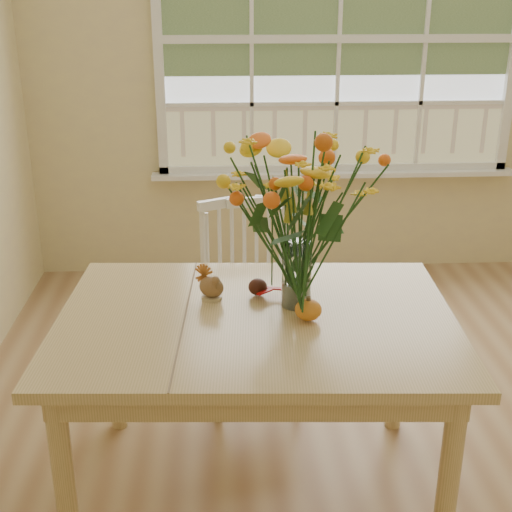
{
  "coord_description": "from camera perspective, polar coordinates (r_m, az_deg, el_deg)",
  "views": [
    {
      "loc": [
        -0.78,
        -2.23,
        1.84
      ],
      "look_at": [
        -0.65,
        -0.02,
        0.98
      ],
      "focal_mm": 48.0,
      "sensor_mm": 36.0,
      "label": 1
    }
  ],
  "objects": [
    {
      "name": "window",
      "position": [
        4.51,
        6.95,
        17.29
      ],
      "size": [
        2.42,
        0.12,
        1.74
      ],
      "color": "silver",
      "rests_on": "wall_back"
    },
    {
      "name": "windsor_chair",
      "position": [
        3.2,
        -0.63,
        -2.97
      ],
      "size": [
        0.49,
        0.47,
        0.93
      ],
      "rotation": [
        0.0,
        0.0,
        0.15
      ],
      "color": "white",
      "rests_on": "floor"
    },
    {
      "name": "wall_back",
      "position": [
        4.57,
        6.76,
        15.06
      ],
      "size": [
        4.0,
        0.02,
        2.7
      ],
      "primitive_type": "cube",
      "color": "beige",
      "rests_on": "floor"
    },
    {
      "name": "pumpkin",
      "position": [
        2.4,
        4.38,
        -4.58
      ],
      "size": [
        0.09,
        0.09,
        0.07
      ],
      "primitive_type": "ellipsoid",
      "color": "orange",
      "rests_on": "dining_table"
    },
    {
      "name": "dining_table",
      "position": [
        2.48,
        0.03,
        -6.89
      ],
      "size": [
        1.46,
        1.08,
        0.76
      ],
      "rotation": [
        0.0,
        0.0,
        -0.06
      ],
      "color": "tan",
      "rests_on": "floor"
    },
    {
      "name": "turkey_figurine",
      "position": [
        2.55,
        -3.73,
        -2.6
      ],
      "size": [
        0.12,
        0.11,
        0.12
      ],
      "rotation": [
        0.0,
        0.0,
        -0.49
      ],
      "color": "#CCB78C",
      "rests_on": "dining_table"
    },
    {
      "name": "dark_gourd",
      "position": [
        2.58,
        0.15,
        -2.66
      ],
      "size": [
        0.13,
        0.07,
        0.06
      ],
      "color": "#38160F",
      "rests_on": "dining_table"
    },
    {
      "name": "floor",
      "position": [
        2.99,
        13.11,
        -17.35
      ],
      "size": [
        4.0,
        4.5,
        0.01
      ],
      "primitive_type": "cube",
      "color": "#9E744C",
      "rests_on": "ground"
    },
    {
      "name": "flower_vase",
      "position": [
        2.39,
        3.53,
        3.76
      ],
      "size": [
        0.51,
        0.51,
        0.6
      ],
      "color": "white",
      "rests_on": "dining_table"
    }
  ]
}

